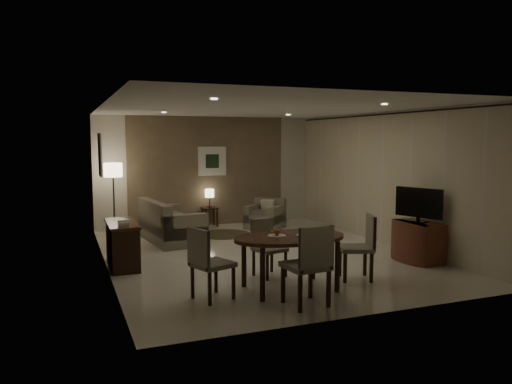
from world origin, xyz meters
name	(u,v)px	position (x,y,z in m)	size (l,w,h in m)	color
room_shell	(252,181)	(0.00, 0.40, 1.35)	(5.50, 7.00, 2.70)	beige
taupe_accent	(208,171)	(0.00, 3.48, 1.35)	(3.96, 0.03, 2.70)	#7A684C
curtain_wall	(382,180)	(2.68, 0.00, 1.32)	(0.08, 6.70, 2.58)	beige
curtain_rod	(384,114)	(2.68, 0.00, 2.64)	(0.03, 0.03, 6.80)	black
art_back_frame	(212,161)	(0.10, 3.46, 1.60)	(0.72, 0.03, 0.72)	silver
art_back_canvas	(212,161)	(0.10, 3.44, 1.60)	(0.34, 0.01, 0.34)	black
art_left_frame	(100,155)	(-2.72, 1.20, 1.85)	(0.03, 0.60, 0.80)	silver
art_left_canvas	(101,155)	(-2.71, 1.20, 1.85)	(0.01, 0.46, 0.64)	gray
downlight_nl	(214,99)	(-1.40, -1.80, 2.69)	(0.10, 0.10, 0.01)	white
downlight_nr	(384,104)	(1.40, -1.80, 2.69)	(0.10, 0.10, 0.01)	white
downlight_fl	(164,112)	(-1.40, 1.80, 2.69)	(0.10, 0.10, 0.01)	white
downlight_fr	(288,115)	(1.40, 1.80, 2.69)	(0.10, 0.10, 0.01)	white
console_desk	(122,245)	(-2.49, 0.00, 0.38)	(0.48, 1.20, 0.75)	#4C2A18
telephone	(124,222)	(-2.49, -0.30, 0.80)	(0.20, 0.14, 0.09)	white
tv_cabinet	(418,241)	(2.40, -1.50, 0.35)	(0.48, 0.90, 0.70)	#602B1C
flat_tv	(419,204)	(2.38, -1.50, 1.02)	(0.06, 0.88, 0.60)	black
dining_table	(290,263)	(-0.41, -2.19, 0.39)	(1.64, 1.03, 0.77)	#4C2A18
chair_near	(306,265)	(-0.52, -2.88, 0.53)	(0.52, 0.52, 1.06)	gray
chair_far	(270,248)	(-0.42, -1.46, 0.45)	(0.43, 0.43, 0.89)	gray
chair_left	(213,263)	(-1.56, -2.21, 0.49)	(0.47, 0.47, 0.98)	gray
chair_right	(356,247)	(0.74, -2.08, 0.50)	(0.48, 0.48, 0.99)	gray
plate_a	(277,236)	(-0.59, -2.14, 0.78)	(0.26, 0.26, 0.02)	white
plate_b	(305,235)	(-0.19, -2.24, 0.78)	(0.26, 0.26, 0.02)	white
fruit_apple	(277,232)	(-0.59, -2.14, 0.83)	(0.09, 0.09, 0.09)	#A84B13
napkin	(305,234)	(-0.19, -2.24, 0.80)	(0.12, 0.08, 0.03)	white
round_rug	(224,234)	(-0.04, 2.11, 0.01)	(1.22, 1.22, 0.01)	#3E3822
sofa	(172,221)	(-1.28, 1.80, 0.43)	(0.92, 1.84, 0.86)	gray
armchair	(265,214)	(1.12, 2.49, 0.35)	(0.79, 0.75, 0.71)	gray
side_table	(210,217)	(-0.04, 3.25, 0.24)	(0.37, 0.37, 0.47)	black
table_lamp	(210,197)	(-0.04, 3.25, 0.72)	(0.22, 0.22, 0.50)	#FFEAC1
floor_lamp	(114,199)	(-2.33, 3.00, 0.81)	(0.41, 0.41, 1.62)	#FFE5B7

